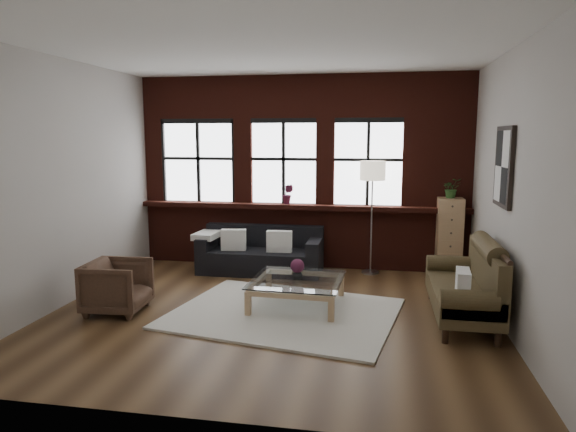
% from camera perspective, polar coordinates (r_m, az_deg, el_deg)
% --- Properties ---
extents(floor, '(5.50, 5.50, 0.00)m').
position_cam_1_polar(floor, '(6.57, -1.81, -10.74)').
color(floor, '#462E19').
rests_on(floor, ground).
extents(ceiling, '(5.50, 5.50, 0.00)m').
position_cam_1_polar(ceiling, '(6.27, -1.96, 18.00)').
color(ceiling, white).
rests_on(ceiling, ground).
extents(wall_back, '(5.50, 0.00, 5.50)m').
position_cam_1_polar(wall_back, '(8.67, 1.55, 4.86)').
color(wall_back, '#B5B0A8').
rests_on(wall_back, ground).
extents(wall_front, '(5.50, 0.00, 5.50)m').
position_cam_1_polar(wall_front, '(3.83, -9.64, -0.31)').
color(wall_front, '#B5B0A8').
rests_on(wall_front, ground).
extents(wall_left, '(0.00, 5.00, 5.00)m').
position_cam_1_polar(wall_left, '(7.30, -23.54, 3.38)').
color(wall_left, '#B5B0A8').
rests_on(wall_left, ground).
extents(wall_right, '(0.00, 5.00, 5.00)m').
position_cam_1_polar(wall_right, '(6.26, 23.60, 2.59)').
color(wall_right, '#B5B0A8').
rests_on(wall_right, ground).
extents(brick_backwall, '(5.50, 0.12, 3.20)m').
position_cam_1_polar(brick_backwall, '(8.61, 1.49, 4.83)').
color(brick_backwall, '#481811').
rests_on(brick_backwall, floor).
extents(sill_ledge, '(5.50, 0.30, 0.08)m').
position_cam_1_polar(sill_ledge, '(8.58, 1.39, 1.06)').
color(sill_ledge, '#481811').
rests_on(sill_ledge, brick_backwall).
extents(window_left, '(1.38, 0.10, 1.50)m').
position_cam_1_polar(window_left, '(9.06, -9.88, 5.85)').
color(window_left, black).
rests_on(window_left, brick_backwall).
extents(window_mid, '(1.38, 0.10, 1.50)m').
position_cam_1_polar(window_mid, '(8.67, -0.46, 5.85)').
color(window_mid, black).
rests_on(window_mid, brick_backwall).
extents(window_right, '(1.38, 0.10, 1.50)m').
position_cam_1_polar(window_right, '(8.52, 8.88, 5.69)').
color(window_right, black).
rests_on(window_right, brick_backwall).
extents(wall_poster, '(0.05, 0.74, 0.94)m').
position_cam_1_polar(wall_poster, '(6.53, 22.87, 5.06)').
color(wall_poster, black).
rests_on(wall_poster, wall_right).
extents(shag_rug, '(3.02, 2.56, 0.03)m').
position_cam_1_polar(shag_rug, '(6.53, -0.44, -10.73)').
color(shag_rug, beige).
rests_on(shag_rug, floor).
extents(dark_sofa, '(1.98, 0.80, 0.72)m').
position_cam_1_polar(dark_sofa, '(8.38, -3.06, -3.88)').
color(dark_sofa, black).
rests_on(dark_sofa, floor).
extents(pillow_a, '(0.42, 0.20, 0.34)m').
position_cam_1_polar(pillow_a, '(8.35, -6.07, -2.64)').
color(pillow_a, white).
rests_on(pillow_a, dark_sofa).
extents(pillow_b, '(0.41, 0.16, 0.34)m').
position_cam_1_polar(pillow_b, '(8.18, -0.98, -2.84)').
color(pillow_b, white).
rests_on(pillow_b, dark_sofa).
extents(vintage_settee, '(0.79, 1.79, 0.95)m').
position_cam_1_polar(vintage_settee, '(6.54, 18.78, -6.93)').
color(vintage_settee, '#44371F').
rests_on(vintage_settee, floor).
extents(pillow_settee, '(0.17, 0.39, 0.34)m').
position_cam_1_polar(pillow_settee, '(5.98, 18.85, -7.30)').
color(pillow_settee, white).
rests_on(pillow_settee, vintage_settee).
extents(armchair, '(0.77, 0.75, 0.66)m').
position_cam_1_polar(armchair, '(6.87, -18.43, -7.43)').
color(armchair, '#432E21').
rests_on(armchair, floor).
extents(coffee_table, '(1.19, 1.19, 0.39)m').
position_cam_1_polar(coffee_table, '(6.75, 1.04, -8.57)').
color(coffee_table, tan).
rests_on(coffee_table, shag_rug).
extents(vase, '(0.16, 0.16, 0.14)m').
position_cam_1_polar(vase, '(6.68, 1.05, -6.44)').
color(vase, '#B2B2B2').
rests_on(vase, coffee_table).
extents(flowers, '(0.18, 0.18, 0.18)m').
position_cam_1_polar(flowers, '(6.65, 1.05, -5.56)').
color(flowers, '#5D1F3D').
rests_on(flowers, vase).
extents(drawer_chest, '(0.38, 0.38, 1.25)m').
position_cam_1_polar(drawer_chest, '(8.50, 17.46, -2.27)').
color(drawer_chest, tan).
rests_on(drawer_chest, floor).
extents(potted_plant_top, '(0.33, 0.30, 0.31)m').
position_cam_1_polar(potted_plant_top, '(8.39, 17.71, 2.96)').
color(potted_plant_top, '#2D5923').
rests_on(potted_plant_top, drawer_chest).
extents(floor_lamp, '(0.40, 0.40, 1.97)m').
position_cam_1_polar(floor_lamp, '(8.30, 9.28, 0.29)').
color(floor_lamp, '#A5A5A8').
rests_on(floor_lamp, floor).
extents(sill_plant, '(0.20, 0.17, 0.34)m').
position_cam_1_polar(sill_plant, '(8.56, -0.01, 2.45)').
color(sill_plant, '#5D1F3D').
rests_on(sill_plant, sill_ledge).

